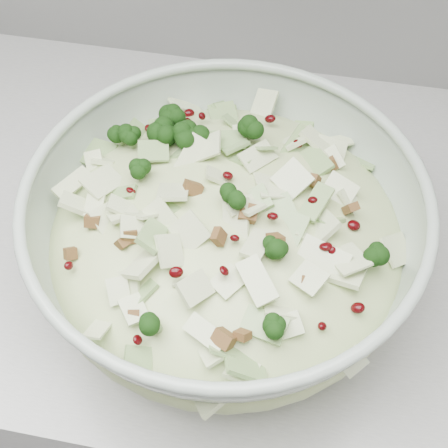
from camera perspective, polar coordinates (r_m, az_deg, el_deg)
name	(u,v)px	position (r m, az deg, el deg)	size (l,w,h in m)	color
mixing_bowl	(226,239)	(0.62, 0.17, -1.34)	(0.40, 0.40, 0.15)	#A0B0A1
salad	(226,224)	(0.60, 0.17, 0.04)	(0.48, 0.48, 0.15)	#BDCC8B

